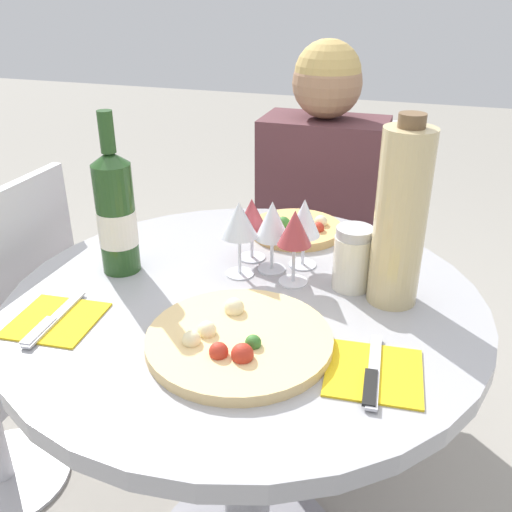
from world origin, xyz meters
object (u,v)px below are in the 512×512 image
dining_table (246,366)px  seated_diner (313,257)px  wine_bottle (116,213)px  pizza_large (238,340)px  tall_carafe (400,218)px  chair_behind_diner (322,266)px

dining_table → seated_diner: 0.65m
dining_table → seated_diner: seated_diner is taller
wine_bottle → dining_table: bearing=-4.9°
seated_diner → pizza_large: (0.04, -0.81, 0.24)m
pizza_large → tall_carafe: size_ratio=0.88×
seated_diner → wine_bottle: seated_diner is taller
chair_behind_diner → pizza_large: bearing=92.6°
tall_carafe → wine_bottle: bearing=-175.1°
pizza_large → dining_table: bearing=104.8°
seated_diner → wine_bottle: 0.77m
chair_behind_diner → tall_carafe: 0.92m
dining_table → tall_carafe: tall_carafe is taller
seated_diner → wine_bottle: bearing=65.5°
dining_table → tall_carafe: (0.27, 0.07, 0.34)m
seated_diner → tall_carafe: size_ratio=3.26×
chair_behind_diner → pizza_large: chair_behind_diner is taller
seated_diner → pizza_large: 0.85m
dining_table → tall_carafe: size_ratio=2.60×
chair_behind_diner → tall_carafe: (0.27, -0.72, 0.50)m
chair_behind_diner → wine_bottle: (-0.29, -0.77, 0.45)m
seated_diner → wine_bottle: size_ratio=3.47×
pizza_large → wine_bottle: wine_bottle is taller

